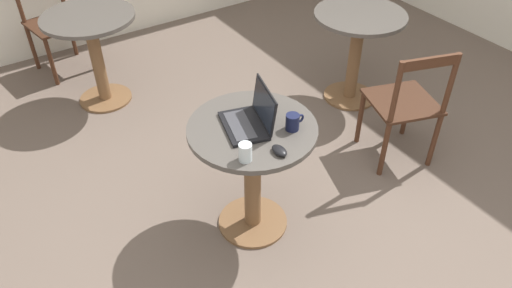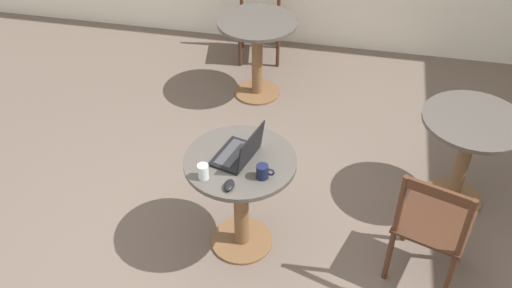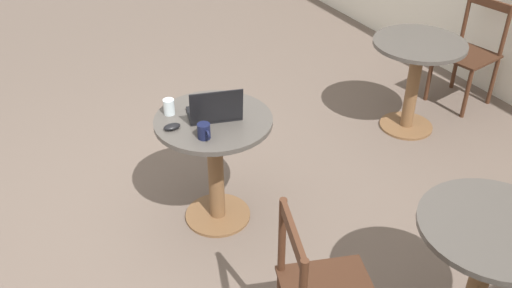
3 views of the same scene
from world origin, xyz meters
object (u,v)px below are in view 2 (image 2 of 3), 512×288
at_px(chair_mid_front, 432,226).
at_px(drinking_glass, 203,172).
at_px(cafe_table_mid, 468,144).
at_px(mouse, 229,185).
at_px(cafe_table_near, 241,185).
at_px(chair_far_back, 260,15).
at_px(laptop, 240,152).
at_px(cafe_table_far, 257,43).
at_px(mug, 263,172).

xyz_separation_m(chair_mid_front, drinking_glass, (-1.37, -0.18, 0.35)).
relative_size(cafe_table_mid, mouse, 7.49).
distance_m(cafe_table_mid, drinking_glass, 1.89).
xyz_separation_m(cafe_table_near, chair_mid_front, (1.20, -0.03, -0.08)).
xyz_separation_m(chair_far_back, drinking_glass, (0.23, -2.75, 0.35)).
bearing_deg(laptop, chair_mid_front, -1.87).
height_order(cafe_table_near, drinking_glass, drinking_glass).
height_order(chair_mid_front, drinking_glass, chair_mid_front).
bearing_deg(mouse, cafe_table_far, 97.40).
distance_m(cafe_table_mid, mouse, 1.77).
bearing_deg(mouse, laptop, 89.70).
xyz_separation_m(cafe_table_mid, mouse, (-1.45, -0.99, 0.23)).
height_order(cafe_table_near, laptop, laptop).
bearing_deg(chair_far_back, cafe_table_far, -80.15).
xyz_separation_m(cafe_table_far, laptop, (0.27, -1.82, 0.26)).
height_order(cafe_table_near, chair_far_back, chair_far_back).
bearing_deg(cafe_table_mid, laptop, -153.58).
distance_m(cafe_table_far, laptop, 1.86).
distance_m(cafe_table_mid, mug, 1.57).
relative_size(laptop, mug, 3.23).
bearing_deg(cafe_table_mid, mug, -145.94).
distance_m(cafe_table_far, mug, 2.03).
xyz_separation_m(chair_far_back, mug, (0.57, -2.68, 0.35)).
bearing_deg(mouse, drinking_glass, 163.64).
bearing_deg(cafe_table_mid, chair_mid_front, -107.96).
height_order(chair_mid_front, laptop, laptop).
height_order(cafe_table_mid, chair_mid_front, chair_mid_front).
distance_m(chair_mid_front, laptop, 1.26).
bearing_deg(chair_mid_front, cafe_table_far, 128.52).
bearing_deg(drinking_glass, mouse, -16.36).
bearing_deg(laptop, cafe_table_mid, 26.42).
bearing_deg(cafe_table_far, mouse, -82.60).
xyz_separation_m(cafe_table_near, mouse, (-0.01, -0.25, 0.23)).
bearing_deg(mouse, chair_mid_front, 10.69).
height_order(chair_far_back, drinking_glass, chair_far_back).
bearing_deg(cafe_table_far, chair_far_back, 99.85).
relative_size(cafe_table_far, laptop, 2.10).
relative_size(chair_mid_front, chair_far_back, 1.00).
bearing_deg(chair_far_back, cafe_table_mid, -44.44).
distance_m(cafe_table_near, drinking_glass, 0.38).
bearing_deg(laptop, drinking_glass, -127.73).
height_order(cafe_table_near, cafe_table_far, same).
distance_m(cafe_table_mid, chair_mid_front, 0.80).
xyz_separation_m(cafe_table_mid, chair_mid_front, (-0.25, -0.76, -0.08)).
bearing_deg(mug, laptop, 140.10).
distance_m(mouse, mug, 0.21).
xyz_separation_m(laptop, drinking_glass, (-0.17, -0.22, 0.00)).
xyz_separation_m(chair_mid_front, mouse, (-1.21, -0.23, 0.32)).
height_order(cafe_table_mid, mouse, mouse).
relative_size(cafe_table_mid, laptop, 2.10).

